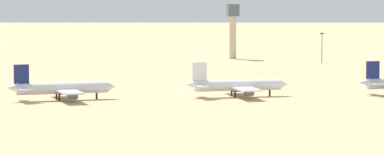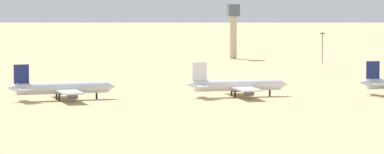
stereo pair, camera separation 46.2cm
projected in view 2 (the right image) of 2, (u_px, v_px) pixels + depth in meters
The scene contains 5 objects.
ground at pixel (258, 107), 311.59m from camera, with size 4000.00×4000.00×0.00m, color tan.
parked_jet_navy_3 at pixel (61, 88), 329.54m from camera, with size 33.18×28.15×10.96m.
parked_jet_white_4 at pixel (236, 85), 339.14m from camera, with size 32.85×27.62×10.85m.
control_tower at pixel (233, 26), 512.57m from camera, with size 5.20×5.20×25.33m.
light_pole_mid at pixel (322, 45), 483.99m from camera, with size 1.80×0.50×13.35m.
Camera 2 is at (-74.20, -301.36, 34.41)m, focal length 103.78 mm.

